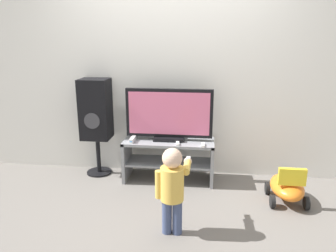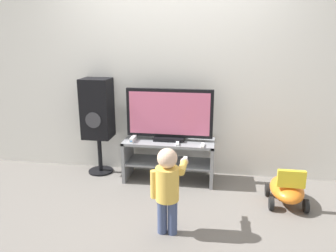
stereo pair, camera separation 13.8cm
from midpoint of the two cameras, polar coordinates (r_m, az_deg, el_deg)
ground_plane at (r=3.71m, az=0.78°, el=-10.55°), size 16.00×16.00×0.00m
wall_back at (r=3.84m, az=1.93°, el=10.52°), size 10.00×0.06×2.60m
tv_stand at (r=3.78m, az=1.25°, el=-4.90°), size 1.03×0.41×0.48m
television at (r=3.66m, az=1.33°, el=1.87°), size 0.97×0.20×0.59m
game_console at (r=3.72m, az=-5.02°, el=-2.21°), size 0.04×0.19×0.05m
remote_primary at (r=3.55m, az=7.17°, el=-3.37°), size 0.04×0.13×0.03m
remote_secondary at (r=3.59m, az=2.77°, el=-3.06°), size 0.05×0.13×0.03m
child at (r=2.73m, az=1.43°, el=-10.09°), size 0.29×0.44×0.76m
speaker_tower at (r=3.94m, az=-11.22°, el=2.59°), size 0.33×0.30×1.16m
ride_on_toy at (r=3.53m, az=21.06°, el=-10.22°), size 0.36×0.54×0.42m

